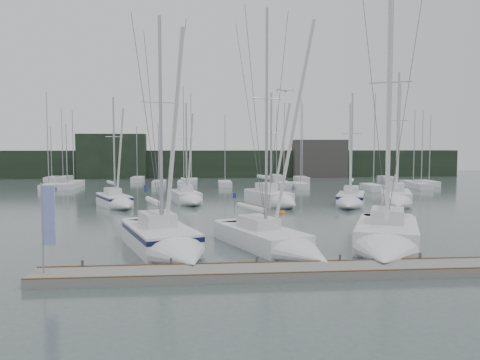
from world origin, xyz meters
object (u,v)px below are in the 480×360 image
(sailboat_near_center, at_px, (281,245))
(sailboat_mid_e, at_px, (397,200))
(buoy_a, at_px, (248,219))
(buoy_b, at_px, (282,214))
(sailboat_mid_c, at_px, (276,200))
(dock_banner, at_px, (47,220))
(sailboat_near_left, at_px, (169,244))
(sailboat_mid_a, at_px, (118,202))
(sailboat_mid_b, at_px, (189,199))
(sailboat_near_right, at_px, (386,242))
(sailboat_mid_d, at_px, (350,201))
(buoy_c, at_px, (170,219))

(sailboat_near_center, xyz_separation_m, sailboat_mid_e, (14.75, 18.73, 0.14))
(buoy_a, distance_m, buoy_b, 4.35)
(sailboat_mid_c, relative_size, dock_banner, 3.05)
(sailboat_near_left, xyz_separation_m, sailboat_mid_e, (20.87, 18.56, 0.02))
(sailboat_mid_a, distance_m, dock_banner, 24.76)
(sailboat_mid_e, bearing_deg, sailboat_mid_c, -163.26)
(sailboat_mid_a, bearing_deg, sailboat_near_center, -83.79)
(sailboat_mid_b, distance_m, sailboat_mid_c, 8.91)
(sailboat_near_center, distance_m, buoy_a, 11.98)
(buoy_a, bearing_deg, sailboat_near_right, -63.31)
(sailboat_mid_a, bearing_deg, sailboat_mid_e, -28.00)
(sailboat_near_center, bearing_deg, buoy_a, 69.96)
(sailboat_near_center, height_order, buoy_b, sailboat_near_center)
(sailboat_mid_d, xyz_separation_m, sailboat_mid_e, (4.56, -0.22, 0.06))
(sailboat_mid_e, distance_m, buoy_c, 22.40)
(sailboat_mid_d, relative_size, sailboat_mid_e, 0.85)
(dock_banner, bearing_deg, sailboat_near_center, 25.04)
(sailboat_mid_b, xyz_separation_m, buoy_a, (4.91, -10.48, -0.54))
(buoy_b, xyz_separation_m, dock_banner, (-13.76, -19.18, 2.70))
(sailboat_mid_c, bearing_deg, buoy_b, -112.79)
(sailboat_near_left, distance_m, sailboat_mid_a, 20.98)
(buoy_c, bearing_deg, buoy_a, -5.27)
(sailboat_mid_e, relative_size, buoy_c, 27.39)
(dock_banner, bearing_deg, sailboat_near_left, 46.30)
(buoy_c, bearing_deg, sailboat_mid_c, 36.34)
(buoy_c, bearing_deg, sailboat_mid_e, 16.04)
(buoy_a, bearing_deg, sailboat_mid_b, 115.09)
(sailboat_near_left, xyz_separation_m, sailboat_mid_d, (16.31, 18.78, -0.05))
(sailboat_mid_a, bearing_deg, sailboat_near_left, -98.04)
(sailboat_mid_b, height_order, buoy_b, sailboat_mid_b)
(sailboat_mid_e, bearing_deg, sailboat_near_center, -106.37)
(sailboat_near_left, height_order, sailboat_mid_d, sailboat_near_left)
(sailboat_near_right, xyz_separation_m, buoy_a, (-6.25, 12.44, -0.63))
(sailboat_mid_b, bearing_deg, buoy_a, -77.26)
(sailboat_near_center, xyz_separation_m, sailboat_mid_b, (-5.45, 22.45, 0.04))
(sailboat_near_center, height_order, buoy_a, sailboat_near_center)
(sailboat_mid_b, xyz_separation_m, buoy_b, (8.20, -7.64, -0.54))
(dock_banner, bearing_deg, buoy_b, 57.70)
(sailboat_mid_c, height_order, buoy_b, sailboat_mid_c)
(sailboat_mid_c, bearing_deg, buoy_c, -162.98)
(sailboat_near_left, distance_m, sailboat_mid_e, 27.93)
(sailboat_mid_a, bearing_deg, buoy_a, -60.29)
(sailboat_mid_b, height_order, buoy_a, sailboat_mid_b)
(sailboat_mid_b, xyz_separation_m, sailboat_mid_c, (8.50, -2.67, 0.09))
(sailboat_near_center, relative_size, sailboat_mid_d, 1.23)
(sailboat_near_left, bearing_deg, buoy_c, 73.87)
(sailboat_mid_a, distance_m, buoy_c, 9.43)
(buoy_a, bearing_deg, dock_banner, -122.66)
(sailboat_near_center, bearing_deg, sailboat_near_left, 155.82)
(buoy_a, bearing_deg, sailboat_mid_e, 23.87)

